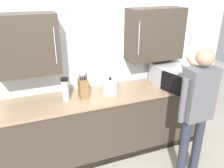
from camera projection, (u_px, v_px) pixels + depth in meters
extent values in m
cube|color=silver|center=(91.00, 57.00, 3.22)|extent=(4.32, 0.10, 2.69)
cube|color=#3D3328|center=(24.00, 45.00, 2.65)|extent=(0.77, 0.32, 0.69)
cylinder|color=#B7BABF|center=(55.00, 46.00, 2.60)|extent=(0.01, 0.01, 0.42)
cube|color=#3D3328|center=(155.00, 34.00, 3.20)|extent=(0.77, 0.32, 0.69)
cylinder|color=#B7BABF|center=(139.00, 39.00, 2.94)|extent=(0.01, 0.01, 0.42)
cube|color=#3D3328|center=(101.00, 125.00, 3.28)|extent=(3.17, 0.58, 0.89)
cube|color=#937A5B|center=(100.00, 96.00, 3.09)|extent=(3.21, 0.62, 0.03)
cube|color=black|center=(108.00, 160.00, 3.21)|extent=(3.17, 0.04, 0.09)
cube|color=#B7BABF|center=(172.00, 73.00, 3.43)|extent=(0.56, 0.36, 0.29)
cube|color=beige|center=(167.00, 74.00, 3.40)|extent=(0.36, 0.31, 0.23)
cube|color=black|center=(191.00, 75.00, 3.34)|extent=(0.16, 0.01, 0.26)
cube|color=black|center=(174.00, 84.00, 3.04)|extent=(0.15, 0.39, 0.26)
cylinder|color=tan|center=(140.00, 87.00, 3.27)|extent=(0.08, 0.19, 0.01)
ellipsoid|color=tan|center=(149.00, 87.00, 3.27)|extent=(0.08, 0.06, 0.02)
cube|color=brown|center=(83.00, 88.00, 2.97)|extent=(0.11, 0.15, 0.25)
cylinder|color=black|center=(80.00, 78.00, 2.88)|extent=(0.02, 0.02, 0.07)
cylinder|color=black|center=(82.00, 78.00, 2.89)|extent=(0.02, 0.02, 0.05)
cylinder|color=black|center=(84.00, 77.00, 2.89)|extent=(0.02, 0.02, 0.07)
cylinder|color=black|center=(86.00, 77.00, 2.90)|extent=(0.02, 0.02, 0.08)
cylinder|color=#B7BABF|center=(110.00, 87.00, 3.09)|extent=(0.22, 0.22, 0.18)
cylinder|color=#B7BABF|center=(110.00, 80.00, 3.05)|extent=(0.22, 0.22, 0.02)
cylinder|color=black|center=(110.00, 79.00, 3.04)|extent=(0.04, 0.04, 0.03)
cylinder|color=#B7BABF|center=(100.00, 84.00, 3.02)|extent=(0.05, 0.02, 0.02)
cylinder|color=#B7BABF|center=(120.00, 81.00, 3.11)|extent=(0.05, 0.02, 0.02)
cylinder|color=#B7BABF|center=(65.00, 90.00, 2.89)|extent=(0.09, 0.09, 0.27)
cylinder|color=black|center=(64.00, 79.00, 2.83)|extent=(0.09, 0.09, 0.03)
cylinder|color=#282D3D|center=(183.00, 149.00, 2.85)|extent=(0.11, 0.11, 0.85)
cylinder|color=#282D3D|center=(197.00, 145.00, 2.91)|extent=(0.11, 0.11, 0.85)
cube|color=#56565B|center=(199.00, 94.00, 2.58)|extent=(0.34, 0.20, 0.61)
sphere|color=tan|center=(205.00, 57.00, 2.41)|extent=(0.20, 0.20, 0.20)
cylinder|color=tan|center=(199.00, 74.00, 2.82)|extent=(0.12, 0.56, 0.31)
cylinder|color=#56565B|center=(183.00, 101.00, 2.54)|extent=(0.07, 0.07, 0.52)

